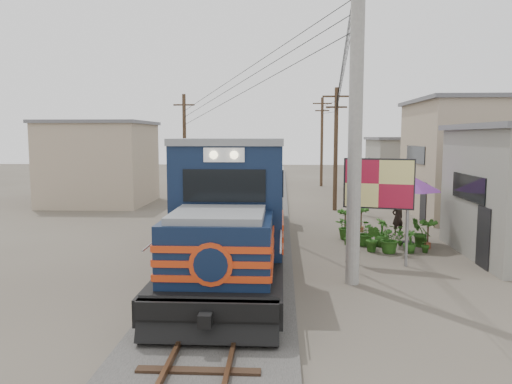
# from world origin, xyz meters

# --- Properties ---
(ground) EXTENTS (120.00, 120.00, 0.00)m
(ground) POSITION_xyz_m (0.00, 0.00, 0.00)
(ground) COLOR #473F35
(ground) RESTS_ON ground
(ballast) EXTENTS (3.60, 70.00, 0.16)m
(ballast) POSITION_xyz_m (0.00, 10.00, 0.08)
(ballast) COLOR #595651
(ballast) RESTS_ON ground
(track) EXTENTS (1.15, 70.00, 0.12)m
(track) POSITION_xyz_m (0.00, 10.00, 0.26)
(track) COLOR #51331E
(track) RESTS_ON ground
(locomotive) EXTENTS (3.01, 16.40, 4.06)m
(locomotive) POSITION_xyz_m (0.00, 2.70, 1.77)
(locomotive) COLOR black
(locomotive) RESTS_ON ground
(utility_pole_main) EXTENTS (0.40, 0.40, 10.00)m
(utility_pole_main) POSITION_xyz_m (3.50, -0.50, 5.00)
(utility_pole_main) COLOR #9E9B93
(utility_pole_main) RESTS_ON ground
(wooden_pole_mid) EXTENTS (1.60, 0.24, 7.00)m
(wooden_pole_mid) POSITION_xyz_m (4.50, 14.00, 3.68)
(wooden_pole_mid) COLOR #4C3826
(wooden_pole_mid) RESTS_ON ground
(wooden_pole_far) EXTENTS (1.60, 0.24, 7.50)m
(wooden_pole_far) POSITION_xyz_m (4.80, 28.00, 3.93)
(wooden_pole_far) COLOR #4C3826
(wooden_pole_far) RESTS_ON ground
(wooden_pole_left) EXTENTS (1.60, 0.24, 7.00)m
(wooden_pole_left) POSITION_xyz_m (-5.00, 18.00, 3.68)
(wooden_pole_left) COLOR #4C3826
(wooden_pole_left) RESTS_ON ground
(power_lines) EXTENTS (9.65, 19.00, 3.30)m
(power_lines) POSITION_xyz_m (-0.14, 8.49, 7.56)
(power_lines) COLOR black
(power_lines) RESTS_ON ground
(shophouse_mid) EXTENTS (8.40, 7.35, 6.20)m
(shophouse_mid) POSITION_xyz_m (12.50, 12.00, 3.11)
(shophouse_mid) COLOR tan
(shophouse_mid) RESTS_ON ground
(shophouse_back) EXTENTS (6.30, 6.30, 4.20)m
(shophouse_back) POSITION_xyz_m (11.00, 22.00, 2.11)
(shophouse_back) COLOR gray
(shophouse_back) RESTS_ON ground
(shophouse_left) EXTENTS (6.30, 6.30, 5.20)m
(shophouse_left) POSITION_xyz_m (-10.00, 16.00, 2.61)
(shophouse_left) COLOR tan
(shophouse_left) RESTS_ON ground
(billboard) EXTENTS (2.25, 0.71, 3.55)m
(billboard) POSITION_xyz_m (4.63, 1.77, 2.62)
(billboard) COLOR #99999E
(billboard) RESTS_ON ground
(market_umbrella) EXTENTS (2.90, 2.90, 2.77)m
(market_umbrella) POSITION_xyz_m (6.44, 4.99, 2.44)
(market_umbrella) COLOR black
(market_umbrella) RESTS_ON ground
(vendor) EXTENTS (0.67, 0.58, 1.55)m
(vendor) POSITION_xyz_m (6.46, 6.83, 0.78)
(vendor) COLOR black
(vendor) RESTS_ON ground
(plant_nursery) EXTENTS (3.64, 3.53, 1.12)m
(plant_nursery) POSITION_xyz_m (5.11, 4.43, 0.53)
(plant_nursery) COLOR #275919
(plant_nursery) RESTS_ON ground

